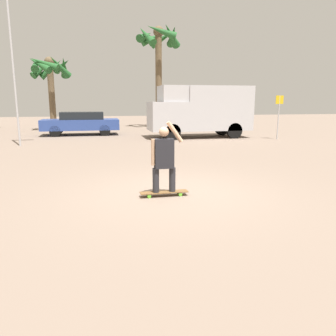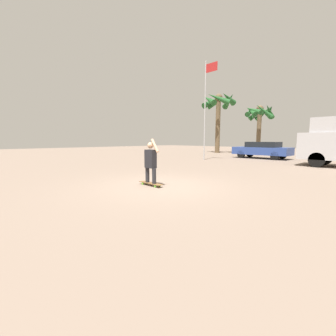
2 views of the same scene
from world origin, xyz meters
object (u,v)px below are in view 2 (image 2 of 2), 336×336
at_px(skateboard, 151,183).
at_px(person_skateboarder, 151,161).
at_px(flagpole, 206,104).
at_px(palm_tree_center_background, 260,115).
at_px(parked_car_blue, 262,150).
at_px(palm_tree_far_left, 219,105).

height_order(skateboard, person_skateboarder, person_skateboarder).
relative_size(person_skateboarder, flagpole, 0.20).
height_order(skateboard, flagpole, flagpole).
xyz_separation_m(person_skateboarder, palm_tree_center_background, (-4.27, 17.68, 3.19)).
relative_size(skateboard, palm_tree_center_background, 0.20).
xyz_separation_m(parked_car_blue, palm_tree_center_background, (-2.02, 3.68, 3.31)).
xyz_separation_m(parked_car_blue, flagpole, (-2.48, -4.60, 3.54)).
xyz_separation_m(person_skateboarder, flagpole, (-4.74, 9.40, 3.42)).
bearing_deg(skateboard, palm_tree_far_left, 117.59).
height_order(palm_tree_center_background, flagpole, flagpole).
height_order(parked_car_blue, palm_tree_center_background, palm_tree_center_background).
relative_size(person_skateboarder, parked_car_blue, 0.33).
bearing_deg(palm_tree_far_left, skateboard, -62.41).
bearing_deg(skateboard, palm_tree_center_background, 103.60).
distance_m(person_skateboarder, parked_car_blue, 14.18).
relative_size(parked_car_blue, palm_tree_far_left, 0.65).
bearing_deg(flagpole, parked_car_blue, 61.64).
bearing_deg(palm_tree_center_background, flagpole, -93.23).
bearing_deg(person_skateboarder, skateboard, -0.00).
distance_m(skateboard, person_skateboarder, 0.79).
bearing_deg(palm_tree_center_background, person_skateboarder, -76.41).
height_order(skateboard, palm_tree_center_background, palm_tree_center_background).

